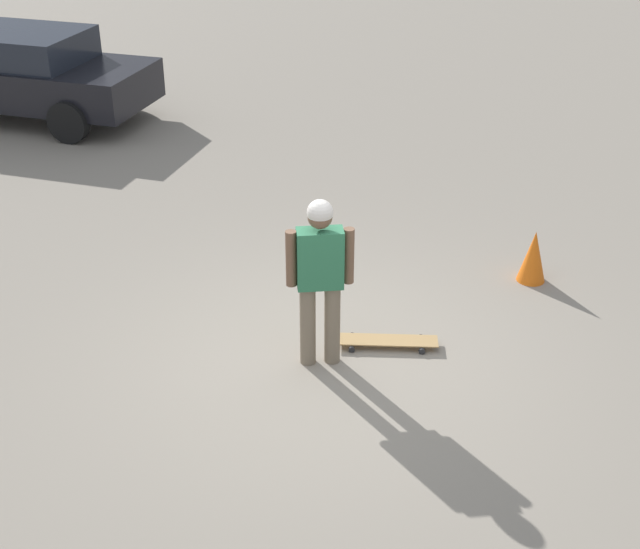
# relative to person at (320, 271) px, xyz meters

# --- Properties ---
(ground_plane) EXTENTS (220.00, 220.00, 0.00)m
(ground_plane) POSITION_rel_person_xyz_m (0.00, 0.00, -0.97)
(ground_plane) COLOR gray
(person) EXTENTS (0.23, 0.61, 1.66)m
(person) POSITION_rel_person_xyz_m (0.00, 0.00, 0.00)
(person) COLOR #7A6B56
(person) RESTS_ON ground_plane
(skateboard) EXTENTS (0.32, 1.01, 0.07)m
(skateboard) POSITION_rel_person_xyz_m (-0.25, 0.65, -0.91)
(skateboard) COLOR tan
(skateboard) RESTS_ON ground_plane
(car_parked_near) EXTENTS (2.93, 4.54, 1.43)m
(car_parked_near) POSITION_rel_person_xyz_m (-7.27, -4.69, -0.23)
(car_parked_near) COLOR black
(car_parked_near) RESTS_ON ground_plane
(traffic_cone) EXTENTS (0.31, 0.31, 0.59)m
(traffic_cone) POSITION_rel_person_xyz_m (-1.56, 2.35, -0.68)
(traffic_cone) COLOR orange
(traffic_cone) RESTS_ON ground_plane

